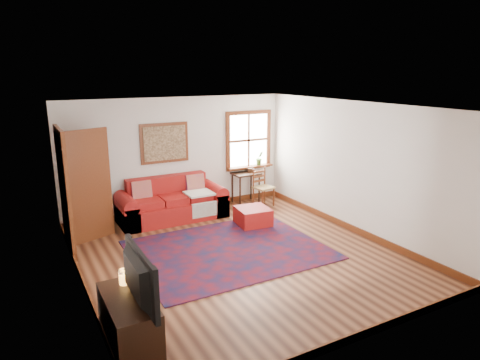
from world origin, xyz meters
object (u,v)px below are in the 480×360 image
red_leather_sofa (172,205)px  side_table (246,178)px  red_ottoman (253,216)px  media_cabinet (129,322)px  ladder_back_chair (262,186)px

red_leather_sofa → side_table: 1.93m
red_ottoman → media_cabinet: size_ratio=0.58×
side_table → ladder_back_chair: (0.25, -0.33, -0.14)m
media_cabinet → red_leather_sofa: bearing=63.7°
side_table → ladder_back_chair: 0.43m
red_leather_sofa → red_ottoman: bearing=-41.9°
red_leather_sofa → media_cabinet: bearing=-116.3°
red_ottoman → media_cabinet: 4.19m
ladder_back_chair → red_ottoman: bearing=-129.5°
red_ottoman → side_table: 1.54m
side_table → ladder_back_chair: size_ratio=0.85×
red_leather_sofa → media_cabinet: red_leather_sofa is taller
red_ottoman → ladder_back_chair: 1.37m
red_leather_sofa → red_ottoman: (1.30, -1.16, -0.11)m
red_leather_sofa → media_cabinet: 4.31m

